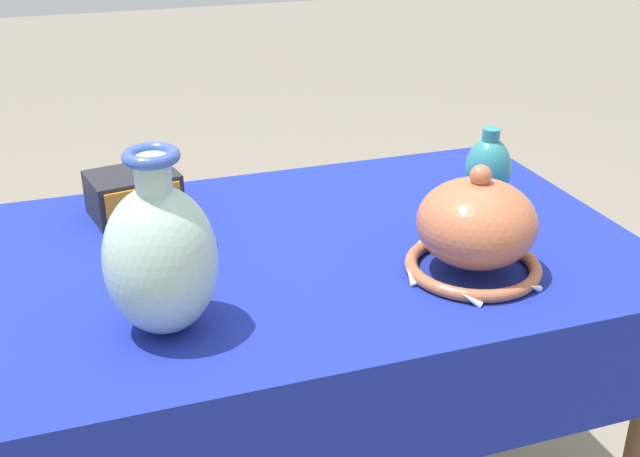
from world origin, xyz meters
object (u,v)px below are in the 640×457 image
vase_dome_bell (476,230)px  mosaic_tile_box (134,194)px  vase_tall_bulbous (160,257)px  cup_wide_rose (176,230)px  jar_round_teal (488,169)px

vase_dome_bell → mosaic_tile_box: vase_dome_bell is taller
vase_dome_bell → vase_tall_bulbous: bearing=-178.7°
mosaic_tile_box → vase_dome_bell: bearing=-50.3°
vase_tall_bulbous → cup_wide_rose: size_ratio=2.65×
vase_tall_bulbous → mosaic_tile_box: size_ratio=1.53×
mosaic_tile_box → cup_wide_rose: mosaic_tile_box is taller
vase_dome_bell → mosaic_tile_box: size_ratio=1.32×
vase_dome_bell → cup_wide_rose: size_ratio=2.29×
vase_dome_bell → cup_wide_rose: 0.52m
mosaic_tile_box → vase_tall_bulbous: bearing=-101.6°
vase_dome_bell → mosaic_tile_box: (-0.51, 0.43, -0.03)m
jar_round_teal → cup_wide_rose: jar_round_teal is taller
vase_dome_bell → jar_round_teal: vase_dome_bell is taller
mosaic_tile_box → cup_wide_rose: 0.18m
vase_dome_bell → jar_round_teal: size_ratio=1.58×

